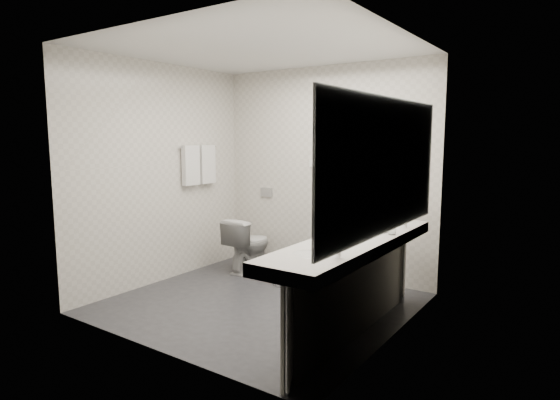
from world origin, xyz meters
The scene contains 32 objects.
floor centered at (0.00, 0.00, 0.00)m, with size 2.80×2.80×0.00m, color #28282D.
ceiling centered at (0.00, 0.00, 2.50)m, with size 2.80×2.80×0.00m, color silver.
wall_back centered at (0.00, 1.30, 1.25)m, with size 2.80×2.80×0.00m, color beige.
wall_front centered at (0.00, -1.30, 1.25)m, with size 2.80×2.80×0.00m, color beige.
wall_left centered at (-1.40, 0.00, 1.25)m, with size 2.60×2.60×0.00m, color beige.
wall_right centered at (1.40, 0.00, 1.25)m, with size 2.60×2.60×0.00m, color beige.
vanity_counter centered at (1.12, -0.20, 0.80)m, with size 0.55×2.20×0.10m, color silver.
vanity_panel centered at (1.15, -0.20, 0.38)m, with size 0.03×2.15×0.75m, color gray.
vanity_post_near centered at (1.18, -1.24, 0.38)m, with size 0.06×0.06×0.75m, color silver.
vanity_post_far centered at (1.18, 0.84, 0.38)m, with size 0.06×0.06×0.75m, color silver.
mirror centered at (1.39, -0.20, 1.45)m, with size 0.02×2.20×1.05m, color #B2BCC6.
basin_near centered at (1.12, -0.85, 0.83)m, with size 0.40×0.31×0.05m, color silver.
basin_far centered at (1.12, 0.45, 0.83)m, with size 0.40×0.31×0.05m, color silver.
faucet_near centered at (1.32, -0.85, 0.92)m, with size 0.04×0.04×0.15m, color silver.
faucet_far centered at (1.32, 0.45, 0.92)m, with size 0.04×0.04×0.15m, color silver.
soap_bottle_a centered at (1.18, -0.06, 0.90)m, with size 0.05×0.05×0.10m, color silver.
soap_bottle_b centered at (1.13, 0.02, 0.90)m, with size 0.08×0.08×0.10m, color silver.
soap_bottle_c centered at (1.17, -0.31, 0.90)m, with size 0.04×0.04×0.11m, color silver.
glass_left centered at (1.33, 0.11, 0.91)m, with size 0.06×0.06×0.12m, color silver.
glass_right centered at (1.24, 0.15, 0.91)m, with size 0.06×0.06×0.12m, color silver.
toilet centered at (-0.82, 0.86, 0.34)m, with size 0.38×0.67×0.68m, color silver.
flush_plate centered at (-0.85, 1.29, 0.95)m, with size 0.18×0.02×0.12m, color #B2B5BA.
pedal_bin centered at (-0.13, 0.60, 0.15)m, with size 0.21×0.21×0.29m, color #B2B5BA.
bin_lid centered at (-0.13, 0.60, 0.30)m, with size 0.21×0.21×0.01m, color #B2B5BA.
towel_rail centered at (-1.35, 0.55, 1.55)m, with size 0.02×0.02×0.62m, color silver.
towel_near centered at (-1.34, 0.41, 1.33)m, with size 0.07×0.24×0.48m, color silver.
towel_far centered at (-1.34, 0.69, 1.33)m, with size 0.07×0.24×0.48m, color silver.
dryer_cradle centered at (0.25, 1.27, 1.50)m, with size 0.10×0.04×0.14m, color #96979B.
dryer_barrel centered at (0.25, 1.20, 1.53)m, with size 0.08×0.08×0.14m, color #96979B.
dryer_cord centered at (0.25, 1.26, 1.25)m, with size 0.02×0.02×0.35m, color black.
switch_plate_a centered at (-0.15, 1.29, 1.35)m, with size 0.09×0.02×0.09m, color silver.
switch_plate_b centered at (0.55, 1.29, 1.35)m, with size 0.09×0.02×0.09m, color silver.
Camera 1 is at (2.74, -3.61, 1.67)m, focal length 29.85 mm.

